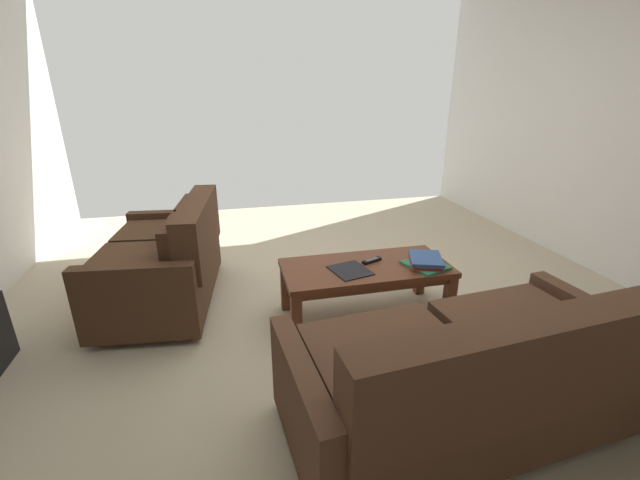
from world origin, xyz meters
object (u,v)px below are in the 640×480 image
Objects in this scene: loveseat_near at (167,260)px; tv_remote at (372,260)px; book_stack at (425,262)px; sofa_main at (470,375)px; coffee_table at (366,274)px; loose_magazine at (350,270)px.

loveseat_near is 1.58m from tv_remote.
book_stack is (-1.85, 0.66, 0.09)m from loveseat_near.
sofa_main is 5.05× the size of book_stack.
coffee_table is at bearing 41.13° from tv_remote.
loose_magazine is at bearing -77.07° from sofa_main.
sofa_main is 1.31× the size of loveseat_near.
loose_magazine is (0.25, -1.10, 0.07)m from sofa_main.
tv_remote is (0.05, -1.22, 0.08)m from sofa_main.
sofa_main reaches higher than coffee_table.
coffee_table is at bearing 158.81° from loveseat_near.
loose_magazine is at bearing 154.55° from loveseat_near.
loose_magazine is (0.20, 0.12, -0.01)m from tv_remote.
sofa_main is 1.48× the size of coffee_table.
book_stack is 1.32× the size of loose_magazine.
tv_remote is 0.23m from loose_magazine.
loveseat_near is 1.54m from coffee_table.
tv_remote is at bearing 161.51° from loveseat_near.
book_stack is at bearing -18.37° from loose_magazine.
book_stack reaches higher than coffee_table.
tv_remote is (-1.50, 0.50, 0.06)m from loveseat_near.
loose_magazine reaches higher than coffee_table.
sofa_main is at bearing 74.29° from book_stack.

